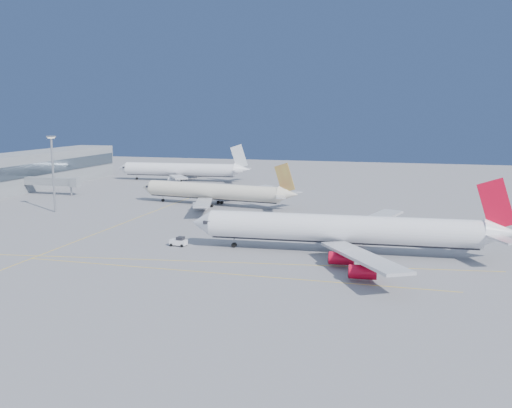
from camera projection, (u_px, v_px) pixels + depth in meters
name	position (u px, v px, depth m)	size (l,w,h in m)	color
ground	(224.00, 255.00, 128.46)	(500.00, 500.00, 0.00)	slate
terminal	(28.00, 171.00, 238.17)	(18.40, 110.00, 15.00)	gray
jet_bridge	(55.00, 182.00, 220.48)	(23.60, 3.60, 6.90)	gray
taxiway_lines	(174.00, 245.00, 138.34)	(118.86, 140.00, 0.02)	yellow
airliner_virgin	(348.00, 230.00, 129.25)	(73.90, 66.32, 18.23)	white
airliner_etihad	(216.00, 192.00, 195.51)	(60.21, 55.14, 15.73)	beige
airliner_third	(183.00, 170.00, 264.61)	(64.84, 59.73, 17.39)	white
pushback_tug	(179.00, 242.00, 137.17)	(4.17, 2.69, 2.28)	white
light_mast	(53.00, 167.00, 181.28)	(2.11, 2.11, 24.41)	gray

